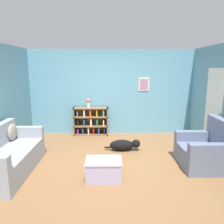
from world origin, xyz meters
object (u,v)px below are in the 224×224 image
coffee_table (104,169)px  bookshelf (91,121)px  dog (124,145)px  vase (88,102)px  recliner_chair (206,150)px  couch (7,157)px

coffee_table → bookshelf: bearing=99.2°
dog → vase: 1.90m
recliner_chair → vase: vase is taller
recliner_chair → bookshelf: bearing=138.9°
bookshelf → vase: bearing=-165.6°
recliner_chair → vase: bearing=139.9°
bookshelf → coffee_table: size_ratio=1.59×
recliner_chair → coffee_table: recliner_chair is taller
recliner_chair → coffee_table: (-2.14, -0.55, -0.14)m
couch → bookshelf: bearing=60.2°
couch → recliner_chair: size_ratio=1.84×
bookshelf → dog: size_ratio=1.16×
couch → vase: size_ratio=6.76×
bookshelf → vase: (-0.07, -0.02, 0.60)m
bookshelf → dog: bearing=-55.9°
couch → vase: vase is taller
couch → dog: 2.65m
bookshelf → coffee_table: 2.85m
recliner_chair → dog: size_ratio=1.12×
vase → coffee_table: bearing=-79.3°
recliner_chair → dog: bearing=152.0°
couch → bookshelf: size_ratio=1.79×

